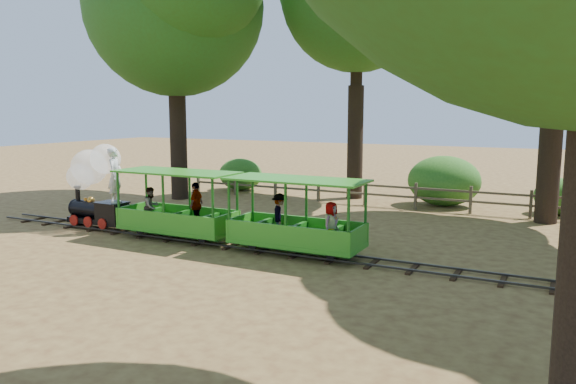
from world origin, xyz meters
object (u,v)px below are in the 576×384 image
at_px(locomotive, 95,179).
at_px(fence, 390,192).
at_px(carriage_front, 177,212).
at_px(carriage_rear, 297,225).

distance_m(locomotive, fence, 10.73).
relative_size(locomotive, fence, 0.15).
relative_size(carriage_front, fence, 0.20).
xyz_separation_m(locomotive, carriage_front, (3.25, -0.08, -0.76)).
xyz_separation_m(carriage_front, carriage_rear, (3.85, 0.04, -0.01)).
xyz_separation_m(locomotive, carriage_rear, (7.10, -0.04, -0.77)).
xyz_separation_m(locomotive, fence, (7.16, 7.94, -0.98)).
relative_size(carriage_front, carriage_rear, 1.00).
bearing_deg(carriage_front, carriage_rear, 0.55).
xyz_separation_m(carriage_front, fence, (3.91, 8.01, -0.22)).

